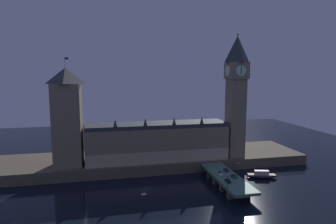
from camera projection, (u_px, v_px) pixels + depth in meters
ground_plane at (144, 189)px, 144.47m from camera, size 400.00×400.00×0.00m
embankment at (136, 161)px, 181.87m from camera, size 220.00×42.00×6.38m
parliament_hall at (158, 141)px, 174.28m from camera, size 85.99×20.15×27.38m
clock_tower at (236, 93)px, 177.01m from camera, size 12.45×12.56×77.91m
victoria_tower at (67, 117)px, 160.01m from camera, size 15.73×15.73×62.26m
bridge at (227, 179)px, 148.18m from camera, size 13.09×46.00×5.61m
car_northbound_lead at (220, 173)px, 150.09m from camera, size 2.03×3.95×1.51m
car_northbound_trail at (228, 181)px, 139.74m from camera, size 1.85×4.55×1.35m
car_southbound_lead at (234, 176)px, 146.04m from camera, size 2.05×4.28×1.41m
car_southbound_trail at (226, 170)px, 155.48m from camera, size 2.00×4.01×1.52m
pedestrian_far_rail at (207, 167)px, 160.43m from camera, size 0.38×0.38×1.72m
street_lamp_near at (228, 179)px, 131.82m from camera, size 1.34×0.60×6.97m
street_lamp_mid at (238, 167)px, 148.64m from camera, size 1.34×0.60×7.08m
boat_downstream at (261, 175)px, 160.53m from camera, size 18.19×8.69×4.39m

